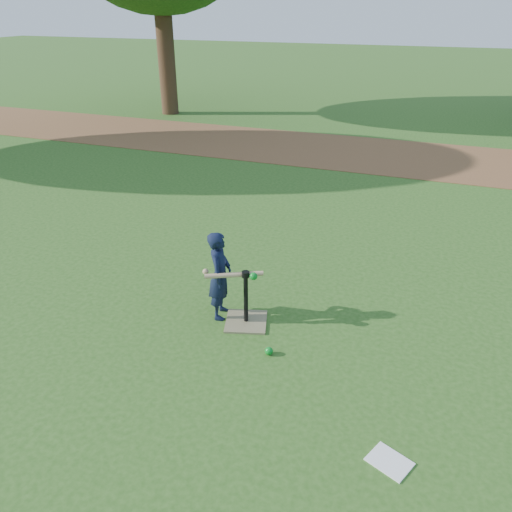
% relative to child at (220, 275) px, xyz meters
% --- Properties ---
extents(ground, '(80.00, 80.00, 0.00)m').
position_rel_child_xyz_m(ground, '(0.02, -0.44, -0.49)').
color(ground, '#285116').
rests_on(ground, ground).
extents(dirt_strip, '(24.00, 3.00, 0.01)m').
position_rel_child_xyz_m(dirt_strip, '(0.02, 7.06, -0.48)').
color(dirt_strip, brown).
rests_on(dirt_strip, ground).
extents(child, '(0.30, 0.40, 0.98)m').
position_rel_child_xyz_m(child, '(0.00, 0.00, 0.00)').
color(child, black).
rests_on(child, ground).
extents(wiffle_ball_ground, '(0.08, 0.08, 0.08)m').
position_rel_child_xyz_m(wiffle_ball_ground, '(0.71, -0.47, -0.45)').
color(wiffle_ball_ground, '#0B8320').
rests_on(wiffle_ball_ground, ground).
extents(clipboard, '(0.37, 0.33, 0.01)m').
position_rel_child_xyz_m(clipboard, '(1.97, -1.35, -0.48)').
color(clipboard, white).
rests_on(clipboard, ground).
extents(batting_tee, '(0.53, 0.53, 0.61)m').
position_rel_child_xyz_m(batting_tee, '(0.31, -0.04, -0.38)').
color(batting_tee, olive).
rests_on(batting_tee, ground).
extents(swing_action, '(0.61, 0.32, 0.09)m').
position_rel_child_xyz_m(swing_action, '(0.20, -0.06, 0.08)').
color(swing_action, tan).
rests_on(swing_action, ground).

